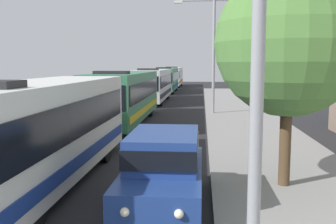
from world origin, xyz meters
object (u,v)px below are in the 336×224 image
(bus_lead, at_px, (42,129))
(bus_middle, at_px, (153,84))
(white_suv, at_px, (164,168))
(bus_rear, at_px, (173,76))
(streetlamp_mid, at_px, (214,43))
(bus_second_in_line, at_px, (125,95))
(roadside_tree, at_px, (289,43))
(bus_fourth_in_line, at_px, (166,79))

(bus_lead, distance_m, bus_middle, 25.75)
(bus_middle, xyz_separation_m, white_suv, (3.70, -27.30, -0.66))
(bus_rear, bearing_deg, bus_lead, -90.00)
(bus_middle, height_order, bus_rear, same)
(streetlamp_mid, bearing_deg, bus_lead, -108.04)
(bus_middle, distance_m, bus_rear, 26.20)
(bus_second_in_line, distance_m, white_suv, 14.38)
(white_suv, bearing_deg, bus_lead, 157.14)
(bus_middle, xyz_separation_m, roadside_tree, (6.94, -25.55, 2.42))
(bus_rear, distance_m, roadside_tree, 52.27)
(bus_middle, distance_m, streetlamp_mid, 11.14)
(bus_second_in_line, distance_m, bus_fourth_in_line, 26.96)
(bus_lead, height_order, roadside_tree, roadside_tree)
(bus_rear, bearing_deg, bus_middle, -90.00)
(bus_middle, height_order, streetlamp_mid, streetlamp_mid)
(bus_lead, distance_m, bus_second_in_line, 12.32)
(bus_fourth_in_line, xyz_separation_m, streetlamp_mid, (5.40, -22.70, 3.31))
(white_suv, bearing_deg, bus_second_in_line, 104.92)
(bus_lead, distance_m, streetlamp_mid, 17.75)
(bus_second_in_line, relative_size, streetlamp_mid, 1.46)
(bus_lead, bearing_deg, bus_second_in_line, 90.00)
(bus_middle, bearing_deg, streetlamp_mid, -59.51)
(roadside_tree, bearing_deg, white_suv, -151.59)
(bus_second_in_line, bearing_deg, bus_lead, -90.00)
(bus_fourth_in_line, bearing_deg, bus_middle, -90.00)
(bus_lead, height_order, bus_rear, same)
(bus_second_in_line, xyz_separation_m, roadside_tree, (6.94, -12.12, 2.42))
(bus_rear, xyz_separation_m, white_suv, (3.70, -53.51, -0.66))
(bus_second_in_line, bearing_deg, white_suv, -75.08)
(bus_lead, relative_size, streetlamp_mid, 1.33)
(bus_lead, relative_size, bus_middle, 0.92)
(bus_lead, relative_size, bus_fourth_in_line, 0.91)
(bus_lead, xyz_separation_m, bus_middle, (0.00, 25.75, 0.00))
(bus_rear, xyz_separation_m, streetlamp_mid, (5.40, -35.37, 3.31))
(bus_middle, bearing_deg, bus_second_in_line, -90.00)
(bus_fourth_in_line, distance_m, white_suv, 41.01)
(white_suv, xyz_separation_m, roadside_tree, (3.24, 1.75, 3.08))
(bus_lead, distance_m, bus_rear, 51.95)
(bus_fourth_in_line, bearing_deg, roadside_tree, -79.93)
(bus_lead, xyz_separation_m, white_suv, (3.70, -1.56, -0.66))
(bus_second_in_line, relative_size, bus_fourth_in_line, 1.00)
(bus_second_in_line, height_order, white_suv, bus_second_in_line)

